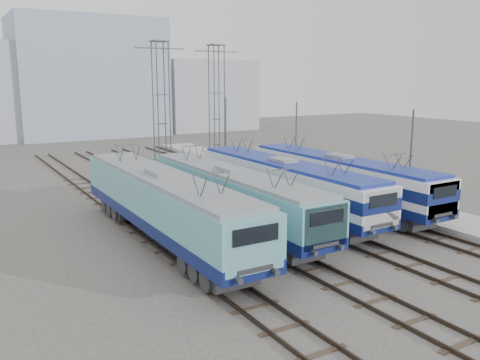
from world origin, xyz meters
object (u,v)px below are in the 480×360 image
catenary_tower_east (217,102)px  locomotive_far_right (340,177)px  catenary_tower_west (161,105)px  mast_mid (296,144)px  mast_front (410,165)px  safety_cone (429,212)px  locomotive_center_right (284,182)px  mast_rear (226,132)px  locomotive_far_left (164,202)px  locomotive_center_left (233,194)px

catenary_tower_east → locomotive_far_right: bearing=-89.2°
catenary_tower_west → mast_mid: 12.16m
catenary_tower_east → mast_front: bearing=-84.5°
locomotive_far_right → safety_cone: 6.30m
mast_front → safety_cone: bearing=-48.0°
locomotive_center_right → mast_rear: mast_rear is taller
locomotive_center_right → mast_mid: size_ratio=2.51×
locomotive_far_left → catenary_tower_west: 18.64m
locomotive_center_right → mast_front: bearing=-36.6°
locomotive_center_right → mast_rear: bearing=71.8°
locomotive_far_right → catenary_tower_west: bearing=113.4°
locomotive_center_right → safety_cone: size_ratio=34.97×
locomotive_center_right → locomotive_center_left: bearing=-166.4°
catenary_tower_west → mast_front: size_ratio=1.71×
locomotive_far_right → mast_front: mast_front is taller
locomotive_center_left → mast_mid: (10.85, 8.38, 1.33)m
catenary_tower_east → locomotive_center_left: bearing=-115.5°
locomotive_center_left → catenary_tower_west: size_ratio=1.45×
locomotive_far_right → catenary_tower_east: 18.13m
locomotive_far_right → safety_cone: locomotive_far_right is taller
locomotive_center_right → safety_cone: (7.25, -5.71, -1.70)m
locomotive_far_left → mast_mid: 17.75m
locomotive_far_left → mast_mid: mast_mid is taller
locomotive_far_right → safety_cone: size_ratio=34.56×
locomotive_center_right → catenary_tower_east: 18.34m
locomotive_far_left → catenary_tower_east: bearing=54.9°
locomotive_far_left → safety_cone: 16.87m
locomotive_far_left → mast_mid: size_ratio=2.69×
locomotive_far_left → catenary_tower_west: (6.75, 16.83, 4.30)m
catenary_tower_west → catenary_tower_east: (6.50, 2.00, 0.00)m
locomotive_center_right → locomotive_far_right: (4.50, -0.29, -0.02)m
catenary_tower_east → mast_rear: (2.10, 2.00, -3.14)m
mast_mid → safety_cone: bearing=-86.0°
locomotive_center_left → mast_front: bearing=-18.5°
mast_front → mast_mid: size_ratio=1.00×
catenary_tower_east → mast_mid: (2.10, -10.00, -3.14)m
locomotive_center_right → locomotive_far_right: bearing=-3.7°
locomotive_center_left → locomotive_far_right: 9.03m
locomotive_center_right → locomotive_far_left: bearing=-170.3°
locomotive_far_right → catenary_tower_east: size_ratio=1.45×
mast_front → mast_rear: same height
catenary_tower_west → catenary_tower_east: size_ratio=1.00×
mast_mid → mast_rear: bearing=90.0°
locomotive_center_left → safety_cone: 12.73m
locomotive_far_right → mast_rear: mast_rear is taller
mast_rear → safety_cone: (0.90, -25.00, -2.95)m
mast_mid → locomotive_center_left: bearing=-142.3°
locomotive_far_left → locomotive_center_right: size_ratio=1.07×
mast_front → mast_mid: (0.00, 12.00, 0.00)m
mast_mid → mast_rear: same height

